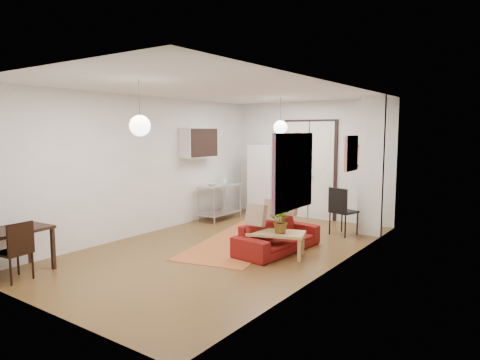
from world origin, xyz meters
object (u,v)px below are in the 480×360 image
Objects in this scene: dining_chair_far at (19,245)px; black_side_chair at (346,206)px; dining_table at (4,236)px; sofa at (278,236)px; coffee_table at (276,235)px; kitchen_counter at (220,197)px; dining_chair_near at (19,245)px; fridge at (264,180)px.

dining_chair_far is 0.87× the size of black_side_chair.
dining_table is at bearing -77.86° from dining_chair_far.
coffee_table is (0.15, -0.31, 0.11)m from sofa.
kitchen_counter reaches higher than dining_table.
coffee_table is at bearing 136.11° from dining_chair_near.
kitchen_counter reaches higher than dining_chair_near.
black_side_chair reaches higher than dining_table.
black_side_chair is (2.88, 5.43, 0.09)m from dining_chair_far.
fridge is at bearing -1.16° from black_side_chair.
dining_chair_near is at bearing -101.08° from fridge.
dining_table reaches higher than coffee_table.
fridge is (-2.18, 3.05, 0.53)m from coffee_table.
fridge is 1.80× the size of black_side_chair.
coffee_table is 3.79m from fridge.
dining_chair_far is at bearing 17.52° from dining_table.
fridge is at bearing 171.55° from dining_chair_near.
sofa is 4.44m from dining_table.
black_side_chair is (2.54, -0.79, -0.32)m from fridge.
black_side_chair is at bearing 146.71° from dining_chair_far.
coffee_table is at bearing -62.44° from fridge.
black_side_chair reaches higher than kitchen_counter.
coffee_table is 0.60× the size of fridge.
dining_table is (-2.64, -3.56, 0.36)m from sofa.
dining_table is at bearing -130.64° from coffee_table.
sofa is 0.36m from coffee_table.
fridge is at bearing 171.55° from dining_chair_far.
dining_chair_near is at bearing -88.22° from kitchen_counter.
black_side_chair reaches higher than dining_chair_far.
black_side_chair is (0.51, 1.95, 0.32)m from sofa.
fridge reaches higher than dining_table.
dining_table is 6.35m from black_side_chair.
sofa is at bearing 115.95° from coffee_table.
fridge reaches higher than dining_chair_near.
dining_chair_near is at bearing 78.13° from black_side_chair.
kitchen_counter is at bearing 145.22° from coffee_table.
sofa is 4.21m from dining_chair_near.
dining_chair_far is (0.21, -5.06, -0.06)m from kitchen_counter.
black_side_chair is (0.36, 2.27, 0.22)m from coffee_table.
kitchen_counter is at bearing -123.35° from fridge.
dining_chair_near is 0.87× the size of black_side_chair.
dining_chair_far is (-2.36, -3.47, 0.23)m from sofa.
kitchen_counter is 1.32× the size of dining_chair_near.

